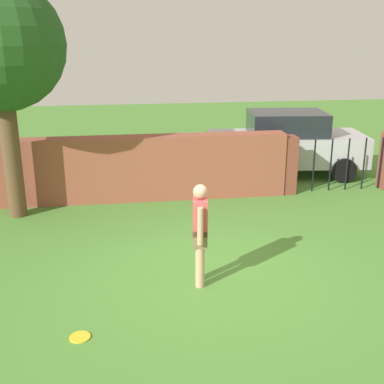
# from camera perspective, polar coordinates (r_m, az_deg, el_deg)

# --- Properties ---
(ground_plane) EXTENTS (40.00, 40.00, 0.00)m
(ground_plane) POSITION_cam_1_polar(r_m,az_deg,el_deg) (8.14, 2.07, -9.56)
(ground_plane) COLOR #4C8433
(brick_wall) EXTENTS (7.97, 0.50, 1.50)m
(brick_wall) POSITION_cam_1_polar(r_m,az_deg,el_deg) (11.50, -8.87, 2.62)
(brick_wall) COLOR brown
(brick_wall) RESTS_ON ground
(person) EXTENTS (0.27, 0.53, 1.62)m
(person) POSITION_cam_1_polar(r_m,az_deg,el_deg) (7.52, 0.94, -4.41)
(person) COLOR tan
(person) RESTS_ON ground
(fence_gate) EXTENTS (3.15, 0.44, 1.40)m
(fence_gate) POSITION_cam_1_polar(r_m,az_deg,el_deg) (12.66, 16.61, 3.25)
(fence_gate) COLOR brown
(fence_gate) RESTS_ON ground
(car) EXTENTS (4.36, 2.26, 1.72)m
(car) POSITION_cam_1_polar(r_m,az_deg,el_deg) (13.76, 10.76, 5.54)
(car) COLOR #B7B7BC
(car) RESTS_ON ground
(frisbee_yellow) EXTENTS (0.27, 0.27, 0.02)m
(frisbee_yellow) POSITION_cam_1_polar(r_m,az_deg,el_deg) (6.81, -12.80, -16.01)
(frisbee_yellow) COLOR yellow
(frisbee_yellow) RESTS_ON ground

